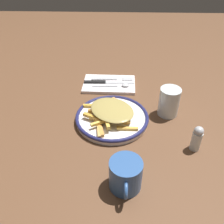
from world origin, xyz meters
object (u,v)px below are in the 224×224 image
plate (112,118)px  coffee_mug (126,175)px  water_glass (169,102)px  fries_heap (111,112)px  napkin (109,84)px  fork (112,79)px  salt_shaker (197,138)px  knife (105,82)px  spoon (117,86)px

plate → coffee_mug: (0.26, 0.04, 0.03)m
plate → water_glass: size_ratio=2.45×
plate → fries_heap: fries_heap is taller
napkin → fork: size_ratio=1.22×
napkin → salt_shaker: size_ratio=2.53×
napkin → water_glass: size_ratio=2.09×
knife → salt_shaker: 0.46m
knife → coffee_mug: size_ratio=1.88×
water_glass → knife: bearing=-128.2°
plate → fries_heap: 0.03m
fork → water_glass: size_ratio=1.71×
fries_heap → knife: (-0.23, -0.03, -0.02)m
fries_heap → salt_shaker: size_ratio=2.54×
plate → water_glass: 0.21m
fork → knife: knife is taller
napkin → water_glass: (0.19, 0.22, 0.05)m
knife → coffee_mug: 0.50m
fries_heap → knife: 0.24m
water_glass → coffee_mug: water_glass is taller
fries_heap → fork: bearing=-179.4°
napkin → salt_shaker: (0.36, 0.27, 0.04)m
napkin → knife: (0.00, -0.02, 0.01)m
plate → fries_heap: size_ratio=1.17×
napkin → coffee_mug: coffee_mug is taller
fries_heap → spoon: size_ratio=1.41×
spoon → water_glass: size_ratio=1.48×
fork → water_glass: 0.30m
salt_shaker → fries_heap: bearing=-115.6°
knife → spoon: size_ratio=1.38×
fork → salt_shaker: salt_shaker is taller
spoon → coffee_mug: coffee_mug is taller
fork → spoon: bearing=22.5°
knife → plate: bearing=9.4°
spoon → water_glass: water_glass is taller
salt_shaker → napkin: bearing=-142.5°
coffee_mug → salt_shaker: (-0.14, 0.21, 0.00)m
plate → knife: size_ratio=1.20×
napkin → spoon: (0.03, 0.03, 0.01)m
fries_heap → fork: size_ratio=1.22×
plate → fries_heap: bearing=-84.5°
napkin → salt_shaker: 0.45m
knife → coffee_mug: coffee_mug is taller
plate → salt_shaker: bearing=63.9°
fries_heap → knife: size_ratio=1.03×
fries_heap → water_glass: (-0.05, 0.20, 0.01)m
fork → salt_shaker: 0.47m
knife → fries_heap: bearing=8.3°
fries_heap → spoon: (-0.21, 0.02, -0.02)m
salt_shaker → spoon: bearing=-144.1°
napkin → knife: knife is taller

